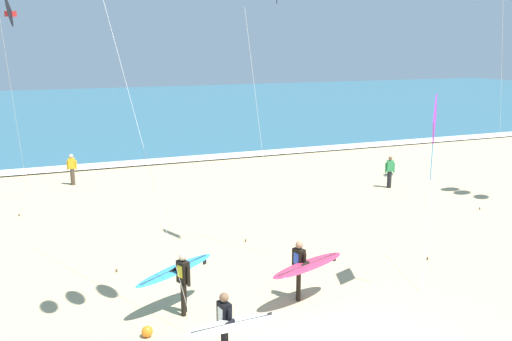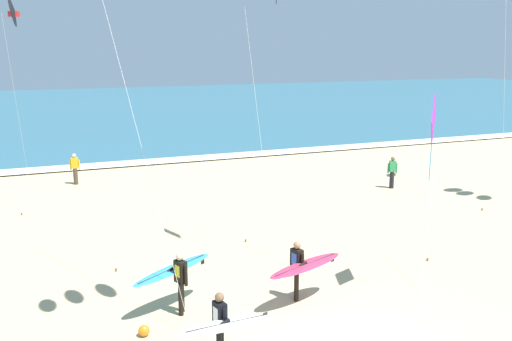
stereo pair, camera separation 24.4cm
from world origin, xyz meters
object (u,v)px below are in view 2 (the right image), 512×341
(bystander_green_top, at_px, (392,172))
(kite_diamond_violet_low, at_px, (433,124))
(surfer_trailing, at_px, (301,266))
(kite_delta_charcoal_far, at_px, (14,11))
(bystander_yellow_top, at_px, (75,169))
(surfer_third, at_px, (224,324))
(beach_ball, at_px, (144,331))
(surfer_lead, at_px, (176,274))

(bystander_green_top, bearing_deg, kite_diamond_violet_low, -120.50)
(surfer_trailing, relative_size, kite_delta_charcoal_far, 0.28)
(surfer_trailing, xyz_separation_m, kite_diamond_violet_low, (3.43, -0.77, 3.82))
(kite_diamond_violet_low, distance_m, bystander_green_top, 12.64)
(surfer_trailing, relative_size, bystander_yellow_top, 1.57)
(surfer_trailing, distance_m, kite_diamond_violet_low, 5.19)
(surfer_third, bearing_deg, bystander_yellow_top, 96.55)
(kite_delta_charcoal_far, height_order, bystander_yellow_top, kite_delta_charcoal_far)
(beach_ball, bearing_deg, surfer_lead, 43.02)
(bystander_yellow_top, bearing_deg, surfer_trailing, -72.47)
(kite_diamond_violet_low, distance_m, beach_ball, 9.13)
(surfer_lead, distance_m, bystander_yellow_top, 15.34)
(kite_diamond_violet_low, bearing_deg, bystander_green_top, 59.50)
(surfer_lead, bearing_deg, bystander_green_top, 34.67)
(kite_diamond_violet_low, bearing_deg, surfer_lead, 167.82)
(beach_ball, bearing_deg, bystander_green_top, 35.38)
(kite_diamond_violet_low, relative_size, bystander_green_top, 3.57)
(surfer_lead, height_order, bystander_yellow_top, surfer_lead)
(bystander_green_top, bearing_deg, surfer_lead, -145.33)
(bystander_yellow_top, height_order, beach_ball, bystander_yellow_top)
(kite_diamond_violet_low, xyz_separation_m, bystander_green_top, (6.08, 10.32, -4.06))
(surfer_third, height_order, kite_delta_charcoal_far, kite_delta_charcoal_far)
(surfer_lead, distance_m, kite_delta_charcoal_far, 16.30)
(bystander_green_top, bearing_deg, bystander_yellow_top, 156.31)
(surfer_lead, distance_m, surfer_third, 2.99)
(kite_diamond_violet_low, bearing_deg, bystander_yellow_top, 116.87)
(kite_delta_charcoal_far, bearing_deg, surfer_third, -76.09)
(bystander_green_top, bearing_deg, beach_ball, -144.62)
(kite_delta_charcoal_far, relative_size, bystander_yellow_top, 5.72)
(bystander_green_top, distance_m, beach_ball, 17.03)
(bystander_green_top, distance_m, bystander_yellow_top, 15.88)
(surfer_lead, height_order, surfer_trailing, same)
(surfer_lead, bearing_deg, kite_delta_charcoal_far, 105.31)
(surfer_lead, height_order, bystander_green_top, surfer_lead)
(kite_delta_charcoal_far, distance_m, kite_diamond_violet_low, 19.10)
(surfer_third, distance_m, bystander_green_top, 17.17)
(surfer_third, height_order, bystander_green_top, surfer_third)
(surfer_third, xyz_separation_m, kite_diamond_violet_low, (6.37, 1.51, 3.82))
(surfer_third, bearing_deg, beach_ball, 125.92)
(surfer_lead, relative_size, bystander_green_top, 1.54)
(surfer_third, distance_m, bystander_yellow_top, 18.33)
(surfer_lead, relative_size, surfer_trailing, 0.98)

